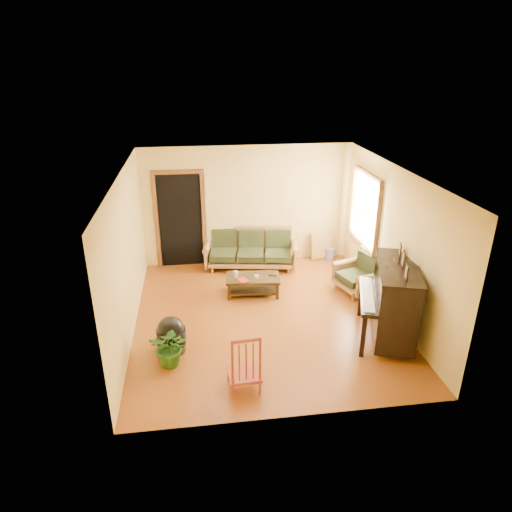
{
  "coord_description": "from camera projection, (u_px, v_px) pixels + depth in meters",
  "views": [
    {
      "loc": [
        -1.11,
        -6.95,
        4.22
      ],
      "look_at": [
        -0.12,
        0.2,
        1.1
      ],
      "focal_mm": 32.0,
      "sensor_mm": 36.0,
      "label": 1
    }
  ],
  "objects": [
    {
      "name": "leaning_frame",
      "position": [
        322.0,
        245.0,
        10.37
      ],
      "size": [
        0.5,
        0.17,
        0.65
      ],
      "primitive_type": "cube",
      "rotation": [
        0.0,
        0.0,
        0.13
      ],
      "color": "#B58A3C",
      "rests_on": "floor"
    },
    {
      "name": "window",
      "position": [
        365.0,
        209.0,
        8.99
      ],
      "size": [
        0.12,
        1.36,
        1.46
      ],
      "primitive_type": "cube",
      "color": "white",
      "rests_on": "right_wall"
    },
    {
      "name": "doorway",
      "position": [
        180.0,
        221.0,
        9.8
      ],
      "size": [
        1.08,
        0.16,
        2.05
      ],
      "primitive_type": "cube",
      "color": "black",
      "rests_on": "floor"
    },
    {
      "name": "candle",
      "position": [
        236.0,
        274.0,
        8.73
      ],
      "size": [
        0.09,
        0.09,
        0.13
      ],
      "primitive_type": "cylinder",
      "rotation": [
        0.0,
        0.0,
        -0.25
      ],
      "color": "silver",
      "rests_on": "coffee_table"
    },
    {
      "name": "sofa",
      "position": [
        251.0,
        250.0,
        9.89
      ],
      "size": [
        2.08,
        1.13,
        0.85
      ],
      "primitive_type": "cube",
      "rotation": [
        0.0,
        0.0,
        -0.16
      ],
      "color": "olive",
      "rests_on": "floor"
    },
    {
      "name": "red_chair",
      "position": [
        244.0,
        360.0,
        6.19
      ],
      "size": [
        0.47,
        0.51,
        0.93
      ],
      "primitive_type": "cube",
      "rotation": [
        0.0,
        0.0,
        0.08
      ],
      "color": "maroon",
      "rests_on": "floor"
    },
    {
      "name": "potted_plant",
      "position": [
        171.0,
        347.0,
        6.73
      ],
      "size": [
        0.68,
        0.63,
        0.64
      ],
      "primitive_type": "imported",
      "rotation": [
        0.0,
        0.0,
        -0.27
      ],
      "color": "#245618",
      "rests_on": "floor"
    },
    {
      "name": "piano",
      "position": [
        394.0,
        303.0,
        7.28
      ],
      "size": [
        1.27,
        1.65,
        1.29
      ],
      "primitive_type": "cube",
      "rotation": [
        0.0,
        0.0,
        -0.32
      ],
      "color": "black",
      "rests_on": "floor"
    },
    {
      "name": "coffee_table",
      "position": [
        253.0,
        285.0,
        8.84
      ],
      "size": [
        1.07,
        0.65,
        0.37
      ],
      "primitive_type": "cube",
      "rotation": [
        0.0,
        0.0,
        -0.1
      ],
      "color": "black",
      "rests_on": "floor"
    },
    {
      "name": "ceramic_crock",
      "position": [
        330.0,
        254.0,
        10.42
      ],
      "size": [
        0.26,
        0.26,
        0.26
      ],
      "primitive_type": "cylinder",
      "rotation": [
        0.0,
        0.0,
        0.29
      ],
      "color": "#2E3F8B",
      "rests_on": "floor"
    },
    {
      "name": "remote",
      "position": [
        273.0,
        275.0,
        8.8
      ],
      "size": [
        0.16,
        0.09,
        0.02
      ],
      "primitive_type": "cube",
      "rotation": [
        0.0,
        0.0,
        -0.31
      ],
      "color": "black",
      "rests_on": "coffee_table"
    },
    {
      "name": "glass_jar",
      "position": [
        257.0,
        276.0,
        8.71
      ],
      "size": [
        0.11,
        0.11,
        0.06
      ],
      "primitive_type": "cylinder",
      "rotation": [
        0.0,
        0.0,
        -0.28
      ],
      "color": "silver",
      "rests_on": "coffee_table"
    },
    {
      "name": "armchair",
      "position": [
        357.0,
        273.0,
        8.86
      ],
      "size": [
        0.98,
        1.01,
        0.8
      ],
      "primitive_type": "cube",
      "rotation": [
        0.0,
        0.0,
        0.33
      ],
      "color": "olive",
      "rests_on": "floor"
    },
    {
      "name": "book",
      "position": [
        239.0,
        281.0,
        8.56
      ],
      "size": [
        0.24,
        0.27,
        0.02
      ],
      "primitive_type": "imported",
      "rotation": [
        0.0,
        0.0,
        0.46
      ],
      "color": "#9F2515",
      "rests_on": "coffee_table"
    },
    {
      "name": "footstool",
      "position": [
        171.0,
        338.0,
        7.11
      ],
      "size": [
        0.55,
        0.55,
        0.44
      ],
      "primitive_type": "cylinder",
      "rotation": [
        0.0,
        0.0,
        0.22
      ],
      "color": "black",
      "rests_on": "floor"
    },
    {
      "name": "floor",
      "position": [
        264.0,
        317.0,
        8.13
      ],
      "size": [
        5.0,
        5.0,
        0.0
      ],
      "primitive_type": "plane",
      "color": "#69310D",
      "rests_on": "ground"
    }
  ]
}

